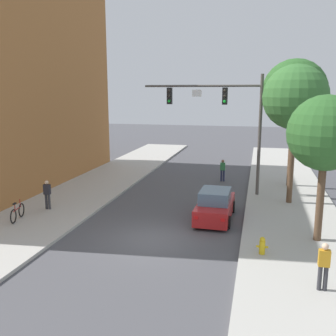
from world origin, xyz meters
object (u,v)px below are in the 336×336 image
(traffic_signal_mast, at_px, (225,111))
(bicycle_leaning, at_px, (17,213))
(car_lead_red, at_px, (215,206))
(fire_hydrant, at_px, (262,245))
(street_tree_nearest, at_px, (326,134))
(street_tree_second, at_px, (295,98))
(pedestrian_sidewalk_right_walker, at_px, (324,264))
(street_tree_third, at_px, (294,92))
(pedestrian_sidewalk_left_walker, at_px, (47,193))
(pedestrian_crossing_road, at_px, (223,169))

(traffic_signal_mast, distance_m, bicycle_leaning, 13.45)
(car_lead_red, bearing_deg, fire_hydrant, -60.90)
(street_tree_nearest, bearing_deg, street_tree_second, 97.97)
(car_lead_red, bearing_deg, pedestrian_sidewalk_right_walker, -57.59)
(bicycle_leaning, distance_m, street_tree_third, 18.74)
(car_lead_red, xyz_separation_m, street_tree_second, (3.97, 3.58, 5.53))
(street_tree_nearest, bearing_deg, pedestrian_sidewalk_left_walker, 174.75)
(street_tree_second, height_order, street_tree_third, street_tree_third)
(bicycle_leaning, bearing_deg, pedestrian_sidewalk_left_walker, 75.81)
(bicycle_leaning, xyz_separation_m, fire_hydrant, (12.13, -1.35, -0.03))
(traffic_signal_mast, relative_size, street_tree_second, 0.94)
(pedestrian_crossing_road, relative_size, pedestrian_sidewalk_right_walker, 1.00)
(pedestrian_sidewalk_left_walker, distance_m, pedestrian_crossing_road, 13.08)
(car_lead_red, distance_m, pedestrian_sidewalk_right_walker, 8.07)
(car_lead_red, bearing_deg, pedestrian_crossing_road, 92.97)
(pedestrian_sidewalk_left_walker, relative_size, street_tree_second, 0.21)
(pedestrian_sidewalk_left_walker, relative_size, pedestrian_crossing_road, 1.00)
(fire_hydrant, bearing_deg, pedestrian_sidewalk_left_walker, 163.77)
(pedestrian_sidewalk_left_walker, height_order, street_tree_third, street_tree_third)
(traffic_signal_mast, height_order, car_lead_red, traffic_signal_mast)
(pedestrian_sidewalk_right_walker, distance_m, street_tree_nearest, 5.97)
(car_lead_red, relative_size, pedestrian_crossing_road, 2.60)
(traffic_signal_mast, bearing_deg, street_tree_second, -19.51)
(fire_hydrant, bearing_deg, car_lead_red, 119.10)
(pedestrian_sidewalk_left_walker, bearing_deg, fire_hydrant, -16.23)
(pedestrian_crossing_road, height_order, street_tree_third, street_tree_third)
(pedestrian_sidewalk_left_walker, distance_m, street_tree_nearest, 14.56)
(traffic_signal_mast, bearing_deg, street_tree_nearest, -56.28)
(pedestrian_sidewalk_left_walker, bearing_deg, traffic_signal_mast, 32.93)
(bicycle_leaning, height_order, fire_hydrant, bicycle_leaning)
(bicycle_leaning, height_order, street_tree_third, street_tree_third)
(bicycle_leaning, bearing_deg, pedestrian_crossing_road, 51.72)
(bicycle_leaning, distance_m, street_tree_nearest, 15.15)
(car_lead_red, bearing_deg, street_tree_third, 61.96)
(traffic_signal_mast, xyz_separation_m, car_lead_red, (0.04, -5.00, -4.66))
(street_tree_second, bearing_deg, pedestrian_crossing_road, 130.39)
(street_tree_third, bearing_deg, fire_hydrant, -98.51)
(bicycle_leaning, relative_size, street_tree_second, 0.22)
(pedestrian_crossing_road, distance_m, street_tree_second, 8.67)
(traffic_signal_mast, relative_size, street_tree_nearest, 1.18)
(pedestrian_sidewalk_right_walker, relative_size, street_tree_third, 0.19)
(traffic_signal_mast, bearing_deg, street_tree_third, 34.62)
(traffic_signal_mast, xyz_separation_m, pedestrian_sidewalk_right_walker, (4.36, -11.81, -4.32))
(traffic_signal_mast, distance_m, pedestrian_crossing_road, 5.87)
(pedestrian_sidewalk_left_walker, xyz_separation_m, street_tree_third, (13.46, 8.90, 5.52))
(fire_hydrant, xyz_separation_m, street_tree_nearest, (2.38, 2.09, 4.35))
(fire_hydrant, bearing_deg, street_tree_nearest, 41.40)
(car_lead_red, bearing_deg, pedestrian_sidewalk_left_walker, -174.20)
(car_lead_red, distance_m, bicycle_leaning, 10.17)
(traffic_signal_mast, bearing_deg, car_lead_red, -89.50)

